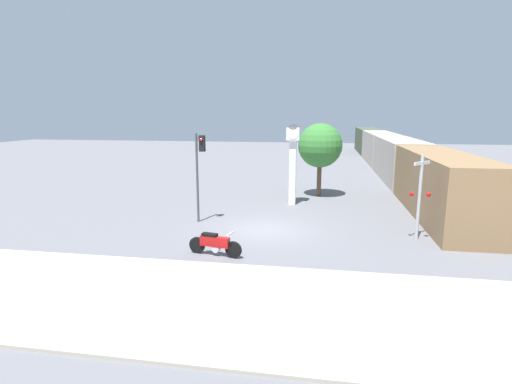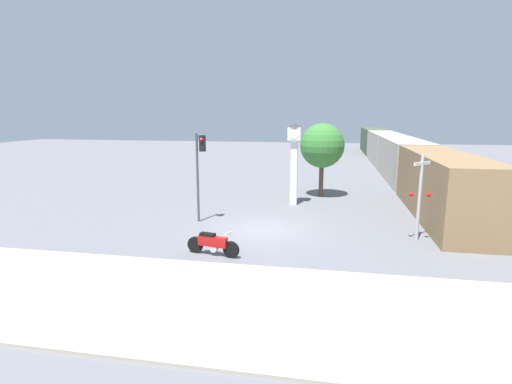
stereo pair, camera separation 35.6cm
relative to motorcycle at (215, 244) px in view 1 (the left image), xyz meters
name	(u,v)px [view 1 (the left image)]	position (x,y,z in m)	size (l,w,h in m)	color
ground_plane	(265,229)	(1.41, 3.88, -0.48)	(120.00, 120.00, 0.00)	slate
sidewalk_strip	(225,304)	(1.41, -4.00, -0.43)	(36.00, 6.00, 0.10)	#B2A893
motorcycle	(215,244)	(0.00, 0.00, 0.00)	(2.22, 0.65, 0.99)	black
clock_tower	(293,152)	(2.27, 9.58, 2.72)	(0.93, 0.93, 4.90)	white
freight_train	(388,152)	(10.39, 26.96, 1.22)	(2.80, 49.74, 3.40)	olive
traffic_light	(200,162)	(-2.04, 4.73, 2.62)	(0.50, 0.35, 4.53)	#47474C
railroad_crossing_signal	(420,194)	(8.25, 3.41, 1.58)	(0.90, 0.82, 3.76)	#B7B7BC
street_tree	(320,146)	(3.85, 12.39, 2.92)	(2.93, 2.93, 4.88)	brown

